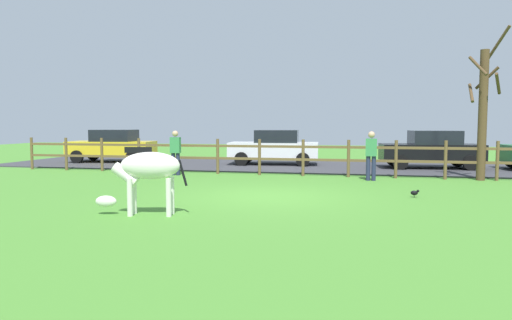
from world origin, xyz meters
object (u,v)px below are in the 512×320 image
at_px(bare_tree, 483,110).
at_px(parked_car_white, 275,147).
at_px(zebra, 146,171).
at_px(visitor_right_of_tree, 175,151).
at_px(parked_car_yellow, 112,146).
at_px(crow_on_grass, 415,193).
at_px(visitor_left_of_tree, 371,153).
at_px(parked_car_black, 431,149).

xyz_separation_m(bare_tree, parked_car_white, (-7.77, 3.99, -1.51)).
height_order(bare_tree, zebra, bare_tree).
bearing_deg(parked_car_white, bare_tree, -27.19).
bearing_deg(parked_car_white, visitor_right_of_tree, -120.54).
bearing_deg(parked_car_yellow, zebra, -57.37).
relative_size(zebra, parked_car_yellow, 0.46).
xyz_separation_m(crow_on_grass, visitor_left_of_tree, (-1.03, 3.45, 0.78)).
height_order(parked_car_yellow, visitor_left_of_tree, visitor_left_of_tree).
bearing_deg(bare_tree, crow_on_grass, -120.51).
distance_m(crow_on_grass, visitor_right_of_tree, 8.81).
bearing_deg(visitor_left_of_tree, visitor_right_of_tree, 178.99).
relative_size(bare_tree, parked_car_white, 1.23).
xyz_separation_m(parked_car_white, visitor_right_of_tree, (-2.82, -4.78, 0.06)).
height_order(parked_car_white, visitor_left_of_tree, visitor_left_of_tree).
bearing_deg(parked_car_black, parked_car_yellow, -179.79).
bearing_deg(visitor_right_of_tree, zebra, -71.90).
bearing_deg(visitor_left_of_tree, parked_car_white, 130.38).
relative_size(parked_car_yellow, visitor_left_of_tree, 2.54).
bearing_deg(visitor_right_of_tree, parked_car_yellow, 139.08).
bearing_deg(parked_car_black, crow_on_grass, -100.47).
distance_m(parked_car_yellow, visitor_left_of_tree, 12.88).
height_order(bare_tree, parked_car_yellow, bare_tree).
relative_size(parked_car_yellow, visitor_right_of_tree, 2.54).
relative_size(parked_car_white, parked_car_black, 1.00).
xyz_separation_m(visitor_left_of_tree, visitor_right_of_tree, (-6.98, 0.12, 0.00)).
relative_size(crow_on_grass, parked_car_black, 0.05).
bearing_deg(zebra, visitor_left_of_tree, 56.87).
xyz_separation_m(zebra, parked_car_black, (7.14, 11.67, -0.08)).
height_order(zebra, visitor_right_of_tree, visitor_right_of_tree).
xyz_separation_m(parked_car_white, visitor_left_of_tree, (4.17, -4.90, 0.06)).
relative_size(visitor_left_of_tree, visitor_right_of_tree, 1.00).
bearing_deg(visitor_right_of_tree, parked_car_white, 59.46).
xyz_separation_m(crow_on_grass, visitor_right_of_tree, (-8.02, 3.57, 0.78)).
xyz_separation_m(bare_tree, parked_car_black, (-1.08, 3.67, -1.51)).
xyz_separation_m(bare_tree, crow_on_grass, (-2.57, -4.36, -2.23)).
bearing_deg(crow_on_grass, parked_car_black, 79.53).
bearing_deg(crow_on_grass, visitor_left_of_tree, 106.70).
xyz_separation_m(zebra, crow_on_grass, (5.66, 3.65, -0.80)).
xyz_separation_m(parked_car_black, visitor_left_of_tree, (-2.52, -4.58, 0.06)).
bearing_deg(parked_car_white, visitor_left_of_tree, -49.62).
bearing_deg(parked_car_black, parked_car_white, 177.25).
xyz_separation_m(parked_car_white, parked_car_black, (6.68, -0.32, 0.00)).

